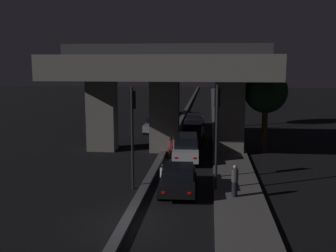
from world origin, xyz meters
name	(u,v)px	position (x,y,z in m)	size (l,w,h in m)	color
ground_plane	(126,224)	(0.00, 0.00, 0.00)	(200.00, 200.00, 0.00)	black
median_divider	(183,115)	(0.00, 35.00, 0.10)	(0.46, 126.00, 0.21)	#4C4C51
sidewalk_right	(223,124)	(4.92, 28.00, 0.08)	(2.48, 126.00, 0.16)	#5B5956
elevated_overpass	(164,75)	(0.00, 13.94, 5.83)	(15.72, 10.37, 8.12)	slate
traffic_light_left_of_median	(133,120)	(-0.63, 4.77, 3.71)	(0.30, 0.49, 5.46)	black
traffic_light_right_of_median	(217,120)	(3.78, 4.77, 3.80)	(0.30, 0.49, 5.60)	black
street_lamp	(213,89)	(3.71, 23.63, 4.24)	(1.95, 0.32, 7.13)	#2D2D30
car_black_lead	(178,178)	(1.82, 4.44, 0.74)	(2.05, 4.46, 1.41)	black
car_white_second	(186,147)	(1.80, 11.23, 0.94)	(2.02, 4.72, 1.81)	silver
car_dark_green_third	(193,132)	(2.01, 17.72, 0.90)	(1.95, 4.81, 1.76)	black
car_grey_fourth	(194,120)	(1.79, 25.81, 0.76)	(1.95, 4.30, 1.43)	#515459
car_silver_lead_oncoming	(155,125)	(-1.94, 22.68, 0.72)	(1.90, 4.85, 1.42)	gray
car_black_second_oncoming	(169,108)	(-2.00, 36.26, 0.82)	(2.11, 4.50, 1.62)	black
motorcycle_blue_filtering_near	(163,178)	(0.98, 4.78, 0.60)	(0.33, 1.89, 1.41)	black
motorcycle_red_filtering_mid	(171,148)	(0.63, 12.45, 0.61)	(0.32, 1.94, 1.43)	black
pedestrian_on_sidewalk	(235,181)	(4.68, 3.55, 0.96)	(0.33, 0.33, 1.61)	black
roadside_tree_kerbside_near	(266,92)	(7.51, 14.44, 4.57)	(3.22, 3.22, 6.24)	#38281C
roadside_tree_kerbside_mid	(244,83)	(7.03, 27.38, 4.58)	(3.53, 3.53, 6.37)	#2D2116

